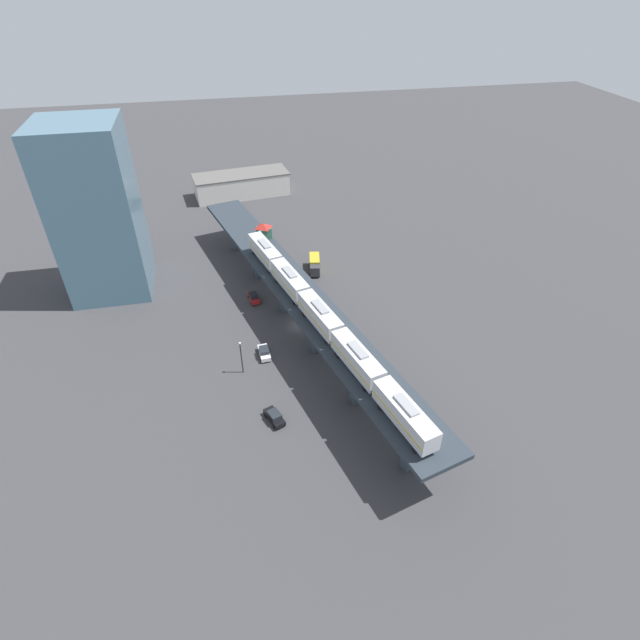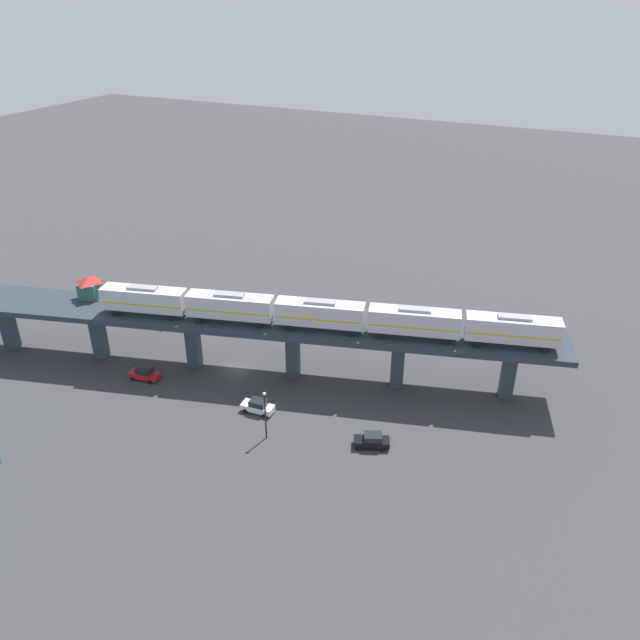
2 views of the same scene
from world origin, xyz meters
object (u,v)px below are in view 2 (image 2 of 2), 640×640
object	(u,v)px
street_lamp	(265,411)
street_car_white	(258,406)
signal_hut	(90,287)
street_car_black	(372,441)
delivery_truck	(156,311)
street_car_red	(144,374)
subway_train	(320,313)

from	to	relation	value
street_lamp	street_car_white	bearing A→B (deg)	40.58
signal_hut	street_car_white	distance (m)	32.52
street_car_black	delivery_truck	world-z (taller)	delivery_truck
street_car_white	street_car_red	bearing A→B (deg)	90.16
subway_train	street_lamp	xyz separation A→B (m)	(-13.94, 0.98, -7.22)
subway_train	delivery_truck	distance (m)	34.98
street_car_red	street_lamp	bearing A→B (deg)	-100.65
subway_train	street_lamp	bearing A→B (deg)	175.98
signal_hut	delivery_truck	distance (m)	14.40
delivery_truck	street_lamp	bearing A→B (deg)	-121.39
signal_hut	street_car_black	distance (m)	48.27
street_car_black	street_car_white	bearing A→B (deg)	88.99
subway_train	street_car_red	bearing A→B (deg)	112.51
subway_train	street_car_red	xyz separation A→B (m)	(-9.71, 23.44, -10.39)
delivery_truck	street_car_red	bearing A→B (deg)	-147.75
subway_train	street_car_white	distance (m)	14.93
street_car_black	street_car_red	xyz separation A→B (m)	(0.23, 35.10, 0.00)
street_car_red	street_lamp	size ratio (longest dim) A/B	0.66
signal_hut	street_car_red	xyz separation A→B (m)	(-4.25, -11.98, -9.65)
street_lamp	signal_hut	bearing A→B (deg)	76.17
signal_hut	street_car_black	xyz separation A→B (m)	(-4.49, -47.08, -9.65)
street_car_white	street_car_red	xyz separation A→B (m)	(-0.05, 18.80, 0.00)
subway_train	delivery_truck	size ratio (longest dim) A/B	8.16
signal_hut	street_lamp	distance (m)	36.05
signal_hut	street_car_red	bearing A→B (deg)	-109.55
street_car_white	signal_hut	bearing A→B (deg)	82.23
street_car_white	street_car_black	size ratio (longest dim) A/B	0.95
street_car_red	delivery_truck	size ratio (longest dim) A/B	0.62
delivery_truck	street_lamp	distance (m)	37.77
signal_hut	street_car_red	size ratio (longest dim) A/B	0.86
street_car_red	delivery_truck	bearing A→B (deg)	32.25
street_car_white	delivery_truck	xyz separation A→B (m)	(15.36, 28.52, 0.82)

